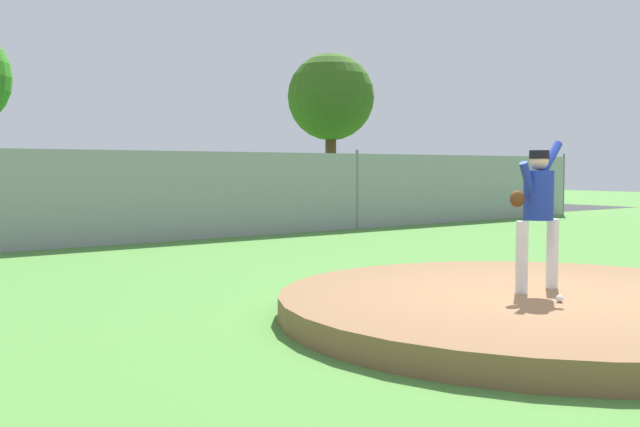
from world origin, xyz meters
The scene contains 9 objects.
ground_plane centered at (0.00, 6.00, 0.00)m, with size 80.00×80.00×0.00m, color #4C8438.
asphalt_strip centered at (0.00, 14.50, 0.00)m, with size 44.00×7.00×0.01m, color #2B2B2D.
pitchers_mound centered at (0.00, 0.00, 0.13)m, with size 5.61×5.61×0.26m, color brown.
pitcher_youth centered at (0.12, 0.18, 1.20)m, with size 0.79×0.32×1.63m.
baseball centered at (-0.28, -0.39, 0.30)m, with size 0.07×0.07×0.07m, color white.
chainlink_fence centered at (0.00, 10.00, 0.98)m, with size 30.71×0.07×2.05m.
parked_car_navy centered at (1.35, 14.04, 0.82)m, with size 2.07×4.37×1.73m.
parked_car_silver centered at (9.56, 14.16, 0.79)m, with size 1.99×4.21×1.67m.
tree_broad_right centered at (15.79, 22.94, 4.87)m, with size 4.08×4.08×6.96m.
Camera 1 is at (-6.73, -4.70, 1.59)m, focal length 42.24 mm.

